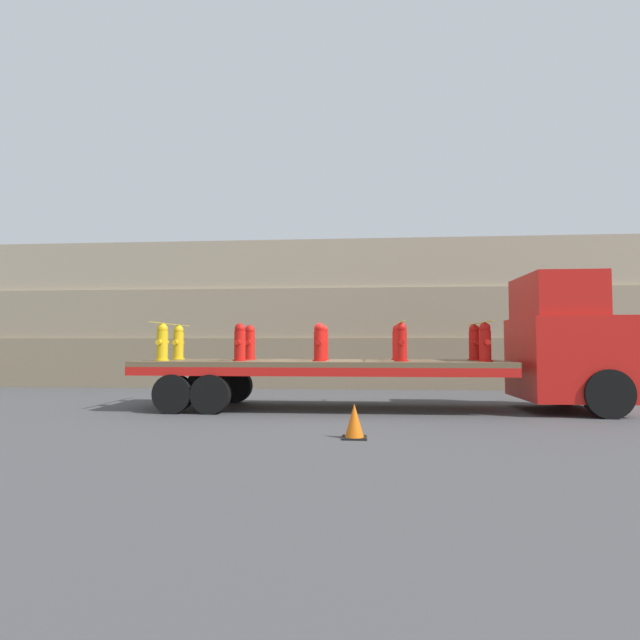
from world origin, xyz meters
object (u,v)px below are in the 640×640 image
(flatbed_trailer, at_px, (293,370))
(fire_hydrant_red_far_2, at_px, (323,343))
(truck_cab, at_px, (568,344))
(traffic_cone, at_px, (354,421))
(fire_hydrant_red_near_1, at_px, (240,343))
(fire_hydrant_yellow_near_0, at_px, (162,343))
(fire_hydrant_red_far_1, at_px, (250,343))
(fire_hydrant_red_far_3, at_px, (398,343))
(fire_hydrant_red_near_4, at_px, (485,342))
(fire_hydrant_red_near_2, at_px, (319,342))
(fire_hydrant_yellow_far_0, at_px, (178,343))
(fire_hydrant_red_far_4, at_px, (474,343))
(fire_hydrant_red_near_3, at_px, (401,342))

(flatbed_trailer, bearing_deg, fire_hydrant_red_far_2, 37.15)
(flatbed_trailer, bearing_deg, truck_cab, 0.00)
(flatbed_trailer, bearing_deg, traffic_cone, -67.75)
(fire_hydrant_red_near_1, bearing_deg, truck_cab, 3.94)
(fire_hydrant_yellow_near_0, bearing_deg, fire_hydrant_red_far_1, 29.32)
(fire_hydrant_red_far_3, distance_m, fire_hydrant_red_near_4, 2.22)
(fire_hydrant_red_far_1, height_order, fire_hydrant_red_near_2, same)
(fire_hydrant_red_far_2, bearing_deg, fire_hydrant_yellow_far_0, 180.00)
(fire_hydrant_yellow_near_0, distance_m, fire_hydrant_red_far_1, 2.22)
(fire_hydrant_yellow_far_0, relative_size, fire_hydrant_red_far_2, 1.00)
(truck_cab, bearing_deg, fire_hydrant_red_far_4, 165.35)
(fire_hydrant_yellow_near_0, relative_size, traffic_cone, 1.55)
(fire_hydrant_red_far_1, relative_size, fire_hydrant_red_near_3, 1.00)
(traffic_cone, bearing_deg, fire_hydrant_red_far_1, 122.40)
(fire_hydrant_yellow_near_0, xyz_separation_m, fire_hydrant_red_far_3, (5.79, 1.08, 0.00))
(truck_cab, height_order, fire_hydrant_red_near_3, truck_cab)
(traffic_cone, bearing_deg, fire_hydrant_red_near_4, 47.89)
(fire_hydrant_yellow_far_0, bearing_deg, fire_hydrant_red_near_1, -29.32)
(truck_cab, xyz_separation_m, fire_hydrant_red_near_4, (-2.07, -0.54, 0.04))
(fire_hydrant_red_far_2, xyz_separation_m, traffic_cone, (0.86, -4.40, -1.35))
(truck_cab, relative_size, fire_hydrant_red_near_3, 3.57)
(fire_hydrant_red_near_1, height_order, fire_hydrant_red_near_2, same)
(truck_cab, height_order, flatbed_trailer, truck_cab)
(flatbed_trailer, bearing_deg, fire_hydrant_yellow_far_0, 170.22)
(truck_cab, height_order, fire_hydrant_yellow_far_0, truck_cab)
(fire_hydrant_red_near_4, bearing_deg, fire_hydrant_red_near_1, 180.00)
(flatbed_trailer, distance_m, fire_hydrant_yellow_far_0, 3.27)
(fire_hydrant_red_far_3, bearing_deg, fire_hydrant_red_near_3, -90.00)
(fire_hydrant_red_near_2, bearing_deg, fire_hydrant_red_far_2, 90.00)
(fire_hydrant_red_far_3, bearing_deg, fire_hydrant_red_near_1, -164.31)
(fire_hydrant_yellow_near_0, bearing_deg, fire_hydrant_red_near_3, 0.00)
(fire_hydrant_red_far_1, bearing_deg, fire_hydrant_red_near_2, -29.32)
(fire_hydrant_red_far_2, bearing_deg, flatbed_trailer, -142.85)
(truck_cab, bearing_deg, fire_hydrant_red_near_3, -172.29)
(fire_hydrant_red_far_4, bearing_deg, fire_hydrant_red_far_3, 180.00)
(fire_hydrant_red_near_2, distance_m, fire_hydrant_red_near_4, 3.86)
(fire_hydrant_yellow_far_0, distance_m, traffic_cone, 6.60)
(flatbed_trailer, height_order, fire_hydrant_red_near_1, fire_hydrant_red_near_1)
(flatbed_trailer, bearing_deg, fire_hydrant_red_far_3, 11.58)
(flatbed_trailer, relative_size, fire_hydrant_yellow_far_0, 9.80)
(fire_hydrant_yellow_near_0, distance_m, fire_hydrant_red_far_2, 4.01)
(fire_hydrant_yellow_near_0, xyz_separation_m, fire_hydrant_yellow_far_0, (0.00, 1.08, 0.00))
(truck_cab, distance_m, fire_hydrant_red_near_3, 4.04)
(truck_cab, xyz_separation_m, traffic_cone, (-5.07, -3.86, -1.31))
(fire_hydrant_red_far_1, xyz_separation_m, fire_hydrant_red_far_2, (1.93, 0.00, 0.00))
(fire_hydrant_red_near_3, bearing_deg, fire_hydrant_red_far_1, 164.31)
(traffic_cone, bearing_deg, fire_hydrant_red_far_3, 76.36)
(fire_hydrant_red_near_4, distance_m, fire_hydrant_red_far_4, 1.08)
(fire_hydrant_red_far_1, bearing_deg, fire_hydrant_red_near_4, -10.61)
(fire_hydrant_red_far_2, bearing_deg, fire_hydrant_red_far_3, 0.00)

